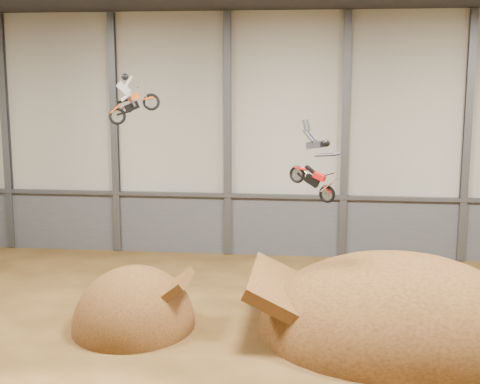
{
  "coord_description": "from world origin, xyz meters",
  "views": [
    {
      "loc": [
        1.66,
        -23.16,
        10.47
      ],
      "look_at": [
        -1.4,
        4.0,
        5.66
      ],
      "focal_mm": 50.0,
      "sensor_mm": 36.0,
      "label": 1
    }
  ],
  "objects_px": {
    "takeoff_ramp": "(135,326)",
    "fmx_rider_a": "(137,93)",
    "fmx_rider_b": "(309,160)",
    "landing_ramp": "(395,333)"
  },
  "relations": [
    {
      "from": "takeoff_ramp",
      "to": "fmx_rider_a",
      "type": "distance_m",
      "value": 9.97
    },
    {
      "from": "takeoff_ramp",
      "to": "fmx_rider_b",
      "type": "bearing_deg",
      "value": -0.06
    },
    {
      "from": "fmx_rider_b",
      "to": "landing_ramp",
      "type": "bearing_deg",
      "value": 36.25
    },
    {
      "from": "landing_ramp",
      "to": "fmx_rider_a",
      "type": "bearing_deg",
      "value": 170.75
    },
    {
      "from": "fmx_rider_a",
      "to": "takeoff_ramp",
      "type": "bearing_deg",
      "value": -96.78
    },
    {
      "from": "fmx_rider_a",
      "to": "fmx_rider_b",
      "type": "xyz_separation_m",
      "value": [
        7.44,
        -2.27,
        -2.54
      ]
    },
    {
      "from": "fmx_rider_a",
      "to": "fmx_rider_b",
      "type": "height_order",
      "value": "fmx_rider_a"
    },
    {
      "from": "fmx_rider_a",
      "to": "landing_ramp",
      "type": "bearing_deg",
      "value": -21.79
    },
    {
      "from": "takeoff_ramp",
      "to": "fmx_rider_a",
      "type": "relative_size",
      "value": 2.55
    },
    {
      "from": "takeoff_ramp",
      "to": "landing_ramp",
      "type": "height_order",
      "value": "landing_ramp"
    }
  ]
}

